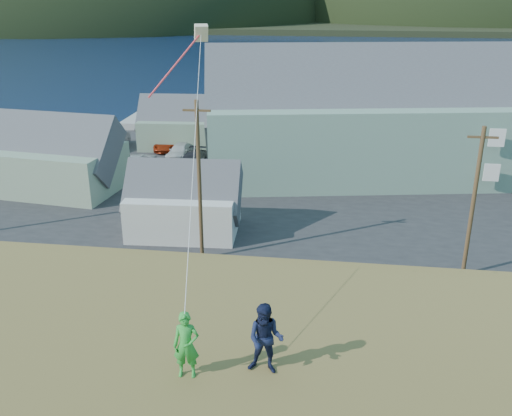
{
  "coord_description": "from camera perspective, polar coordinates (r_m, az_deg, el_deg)",
  "views": [
    {
      "loc": [
        5.67,
        -29.33,
        15.77
      ],
      "look_at": [
        3.26,
        -11.64,
        8.8
      ],
      "focal_mm": 40.0,
      "sensor_mm": 36.0,
      "label": 1
    }
  ],
  "objects": [
    {
      "name": "kite_rig",
      "position": [
        20.31,
        -5.91,
        16.29
      ],
      "size": [
        1.41,
        4.92,
        10.83
      ],
      "color": "beige",
      "rests_on": "ground"
    },
    {
      "name": "waterfront_lot",
      "position": [
        49.25,
        0.74,
        2.73
      ],
      "size": [
        72.0,
        36.0,
        0.12
      ],
      "primitive_type": "cube",
      "color": "#28282B",
      "rests_on": "ground"
    },
    {
      "name": "far_hills",
      "position": [
        310.46,
        14.0,
        18.2
      ],
      "size": [
        760.0,
        265.0,
        143.0
      ],
      "color": "black",
      "rests_on": "ground"
    },
    {
      "name": "ground",
      "position": [
        33.78,
        -2.83,
        -6.52
      ],
      "size": [
        900.0,
        900.0,
        0.0
      ],
      "primitive_type": "plane",
      "color": "#0A1638",
      "rests_on": "ground"
    },
    {
      "name": "kite_flyer_green",
      "position": [
        13.62,
        -6.99,
        -13.45
      ],
      "size": [
        0.65,
        0.46,
        1.67
      ],
      "primitive_type": "imported",
      "rotation": [
        0.0,
        0.0,
        0.1
      ],
      "color": "green",
      "rests_on": "hillside"
    },
    {
      "name": "utility_poles",
      "position": [
        33.96,
        -8.19,
        2.28
      ],
      "size": [
        34.48,
        0.24,
        9.77
      ],
      "color": "#47331E",
      "rests_on": "waterfront_lot"
    },
    {
      "name": "shed_white",
      "position": [
        38.48,
        -7.23,
        0.72
      ],
      "size": [
        7.86,
        5.45,
        6.06
      ],
      "rotation": [
        0.0,
        0.0,
        0.05
      ],
      "color": "silver",
      "rests_on": "waterfront_lot"
    },
    {
      "name": "parked_cars",
      "position": [
        55.31,
        -9.89,
        5.36
      ],
      "size": [
        18.72,
        12.39,
        1.55
      ],
      "color": "#BABABA",
      "rests_on": "waterfront_lot"
    },
    {
      "name": "grass_strip",
      "position": [
        32.04,
        -3.49,
        -8.1
      ],
      "size": [
        110.0,
        8.0,
        0.1
      ],
      "primitive_type": "cube",
      "color": "#4C3D19",
      "rests_on": "ground"
    },
    {
      "name": "wharf",
      "position": [
        71.96,
        -1.77,
        9.03
      ],
      "size": [
        26.0,
        14.0,
        0.9
      ],
      "primitive_type": "cube",
      "color": "gray",
      "rests_on": "ground"
    },
    {
      "name": "shed_palegreen_far",
      "position": [
        59.87,
        -6.97,
        8.39
      ],
      "size": [
        10.07,
        6.13,
        6.55
      ],
      "rotation": [
        0.0,
        0.0,
        0.06
      ],
      "color": "slate",
      "rests_on": "waterfront_lot"
    },
    {
      "name": "far_shore",
      "position": [
        359.68,
        7.24,
        18.82
      ],
      "size": [
        900.0,
        320.0,
        2.0
      ],
      "primitive_type": "cube",
      "color": "black",
      "rests_on": "ground"
    },
    {
      "name": "lodge",
      "position": [
        52.06,
        17.26,
        8.73
      ],
      "size": [
        40.28,
        17.77,
        13.7
      ],
      "rotation": [
        0.0,
        0.0,
        0.18
      ],
      "color": "gray",
      "rests_on": "waterfront_lot"
    },
    {
      "name": "kite_flyer_navy",
      "position": [
        13.62,
        0.97,
        -12.98
      ],
      "size": [
        0.93,
        0.75,
        1.79
      ],
      "primitive_type": "imported",
      "rotation": [
        0.0,
        0.0,
        -0.09
      ],
      "color": "#141A37",
      "rests_on": "hillside"
    },
    {
      "name": "shed_palegreen_near",
      "position": [
        48.92,
        -19.56,
        4.81
      ],
      "size": [
        11.23,
        7.85,
        7.66
      ],
      "rotation": [
        0.0,
        0.0,
        -0.12
      ],
      "color": "slate",
      "rests_on": "waterfront_lot"
    }
  ]
}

